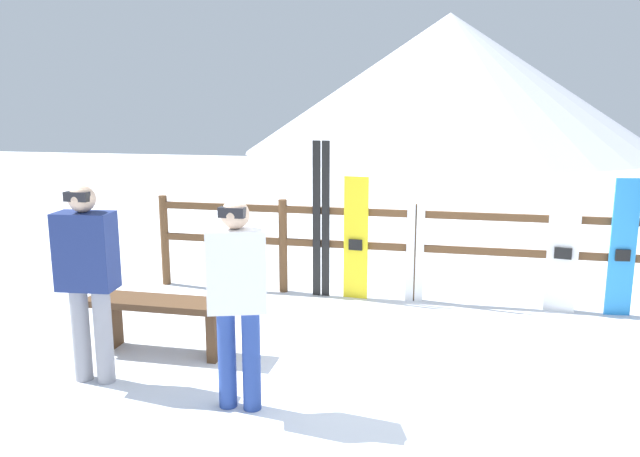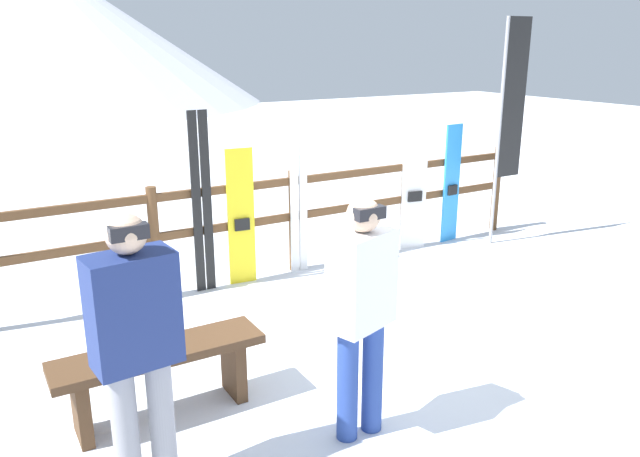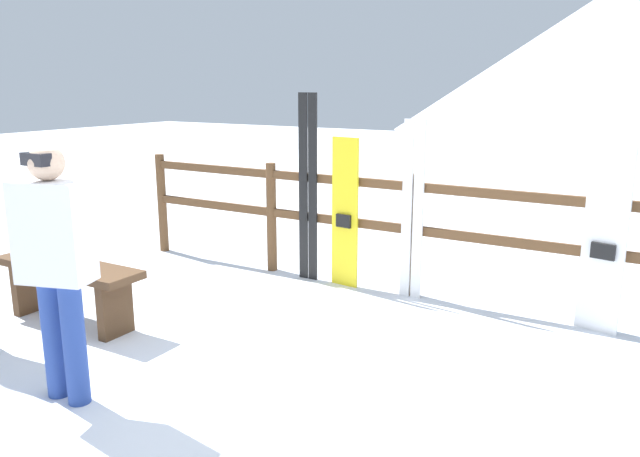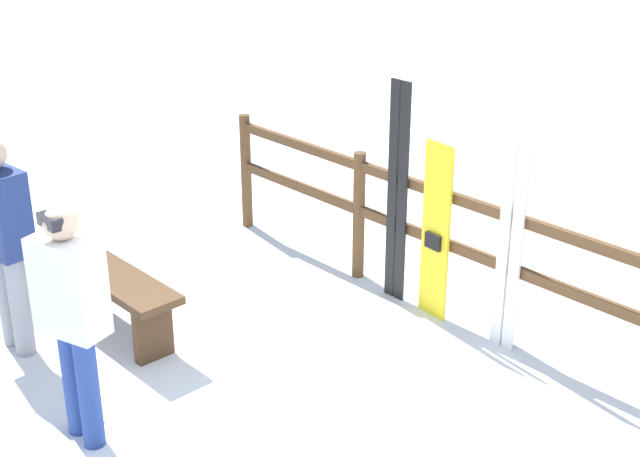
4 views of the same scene
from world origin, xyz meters
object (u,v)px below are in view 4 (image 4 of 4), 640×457
person_white (72,310)px  snowboard_yellow (436,233)px  ski_pair_black (397,194)px  person_navy (3,233)px  bench (113,288)px  ski_pair_white (510,248)px

person_white → snowboard_yellow: person_white is taller
person_white → ski_pair_black: size_ratio=0.86×
person_navy → person_white: size_ratio=1.03×
bench → ski_pair_black: (1.03, 1.95, 0.53)m
person_navy → bench: bearing=66.4°
person_white → bench: bearing=140.8°
ski_pair_white → person_navy: bearing=-132.5°
ski_pair_black → snowboard_yellow: size_ratio=1.28×
person_navy → ski_pair_black: size_ratio=0.89×
person_navy → snowboard_yellow: size_ratio=1.14×
bench → person_navy: size_ratio=0.86×
bench → ski_pair_white: bearing=42.9°
bench → snowboard_yellow: (1.43, 1.95, 0.33)m
snowboard_yellow → person_white: bearing=-98.6°
bench → ski_pair_black: ski_pair_black is taller
person_white → person_navy: bearing=172.0°
person_navy → person_white: person_navy is taller
bench → person_white: size_ratio=0.88×
person_navy → person_white: 1.31m
bench → person_navy: person_navy is taller
ski_pair_black → ski_pair_white: bearing=0.0°
person_white → ski_pair_white: ski_pair_white is taller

